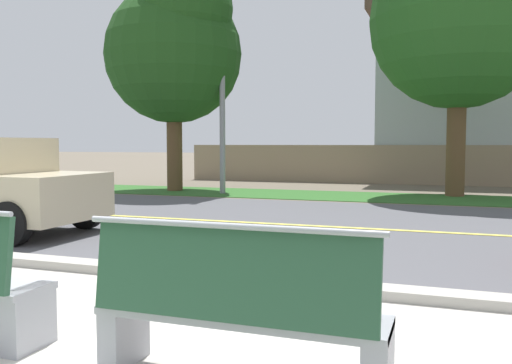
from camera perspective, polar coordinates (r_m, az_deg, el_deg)
The scene contains 11 objects.
ground_plane at distance 11.12m, azimuth 7.17°, elevation -3.48°, with size 140.00×140.00×0.00m, color #665B4C.
sidewalk_pavement at distance 4.21m, azimuth -16.61°, elevation -16.17°, with size 44.00×3.60×0.01m, color #B7B2A8.
curb_edge at distance 5.81m, azimuth -5.04°, elevation -9.85°, with size 44.00×0.30×0.11m, color #ADA89E.
street_asphalt at distance 9.68m, azimuth 5.26°, elevation -4.57°, with size 52.00×8.00×0.01m, color #515156.
road_centre_line at distance 9.68m, azimuth 5.26°, elevation -4.54°, with size 48.00×0.14×0.01m, color #E0CC4C.
far_verge_grass at distance 15.15m, azimuth 10.52°, elevation -1.50°, with size 48.00×2.80×0.02m, color #2D6026.
bench_right at distance 3.29m, azimuth -2.04°, elevation -13.55°, with size 1.76×0.48×1.01m.
streetlamp at distance 16.17m, azimuth -3.29°, elevation 13.80°, with size 0.24×2.10×7.37m.
shade_tree_far_left at distance 17.03m, azimuth -8.34°, elevation 14.06°, with size 4.13×4.13×6.82m.
shade_tree_left at distance 16.22m, azimuth 21.03°, elevation 16.81°, with size 4.76×4.76×7.86m.
garden_wall at distance 20.38m, azimuth 10.42°, elevation 1.85°, with size 13.00×0.36×1.40m, color gray.
Camera 1 is at (2.35, -2.78, 1.45)m, focal length 38.32 mm.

